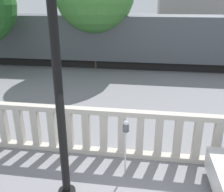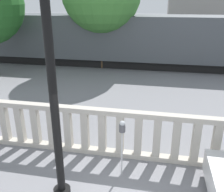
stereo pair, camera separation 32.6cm
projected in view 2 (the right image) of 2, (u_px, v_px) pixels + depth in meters
name	position (u px, v px, depth m)	size (l,w,h in m)	color
balustrade	(129.00, 135.00, 6.86)	(15.26, 0.24, 1.41)	#BCB5A8
lamppost	(49.00, 52.00, 4.50)	(0.39, 0.39, 6.05)	black
parking_meter	(122.00, 133.00, 5.93)	(0.15, 0.15, 1.53)	silver
train_near	(116.00, 39.00, 16.61)	(21.17, 3.07, 3.84)	black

